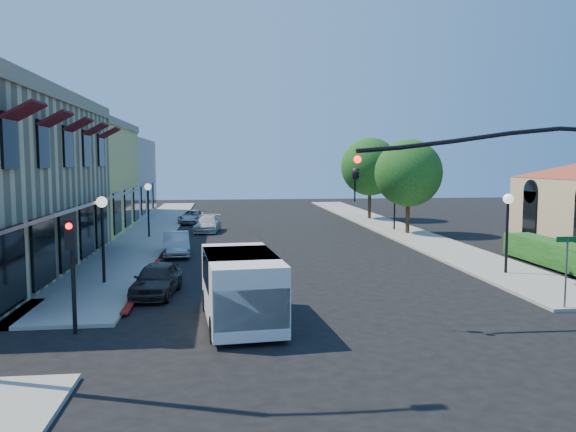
{
  "coord_description": "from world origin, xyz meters",
  "views": [
    {
      "loc": [
        -3.75,
        -14.84,
        4.91
      ],
      "look_at": [
        -0.93,
        9.16,
        2.6
      ],
      "focal_mm": 35.0,
      "sensor_mm": 36.0,
      "label": 1
    }
  ],
  "objects": [
    {
      "name": "secondary_signal",
      "position": [
        -8.0,
        1.41,
        2.32
      ],
      "size": [
        0.28,
        0.42,
        3.32
      ],
      "color": "black",
      "rests_on": "ground"
    },
    {
      "name": "street_tree_b",
      "position": [
        8.8,
        32.0,
        4.54
      ],
      "size": [
        4.94,
        4.94,
        7.02
      ],
      "color": "black",
      "rests_on": "ground"
    },
    {
      "name": "parked_car_d",
      "position": [
        -6.2,
        30.7,
        0.54
      ],
      "size": [
        2.24,
        4.08,
        1.08
      ],
      "primitive_type": "imported",
      "rotation": [
        0.0,
        0.0,
        -0.12
      ],
      "color": "#ADAFB2",
      "rests_on": "ground"
    },
    {
      "name": "signal_mast_arm",
      "position": [
        5.86,
        1.5,
        4.09
      ],
      "size": [
        8.01,
        0.39,
        6.0
      ],
      "color": "black",
      "rests_on": "ground"
    },
    {
      "name": "street_tree_a",
      "position": [
        8.8,
        22.0,
        4.19
      ],
      "size": [
        4.56,
        4.56,
        6.48
      ],
      "color": "black",
      "rests_on": "ground"
    },
    {
      "name": "street_name_sign",
      "position": [
        7.5,
        2.2,
        1.7
      ],
      "size": [
        0.8,
        0.06,
        2.5
      ],
      "color": "#595B5E",
      "rests_on": "ground"
    },
    {
      "name": "lamppost_left_far",
      "position": [
        -8.5,
        22.0,
        2.74
      ],
      "size": [
        0.44,
        0.44,
        3.57
      ],
      "color": "black",
      "rests_on": "ground"
    },
    {
      "name": "sidewalk_right",
      "position": [
        8.75,
        27.0,
        0.06
      ],
      "size": [
        3.5,
        50.0,
        0.12
      ],
      "primitive_type": "cube",
      "color": "gray",
      "rests_on": "ground"
    },
    {
      "name": "white_van",
      "position": [
        -3.21,
        1.95,
        1.24
      ],
      "size": [
        2.51,
        5.0,
        2.14
      ],
      "color": "silver",
      "rests_on": "ground"
    },
    {
      "name": "yellow_stucco_building",
      "position": [
        -15.5,
        26.0,
        3.8
      ],
      "size": [
        10.0,
        12.0,
        7.6
      ],
      "primitive_type": "cube",
      "color": "#E9D469",
      "rests_on": "ground"
    },
    {
      "name": "lamppost_left_near",
      "position": [
        -8.5,
        8.0,
        2.74
      ],
      "size": [
        0.44,
        0.44,
        3.57
      ],
      "color": "black",
      "rests_on": "ground"
    },
    {
      "name": "sidewalk_left",
      "position": [
        -8.75,
        27.0,
        0.06
      ],
      "size": [
        3.5,
        50.0,
        0.12
      ],
      "primitive_type": "cube",
      "color": "gray",
      "rests_on": "ground"
    },
    {
      "name": "parked_car_a",
      "position": [
        -6.2,
        6.0,
        0.61
      ],
      "size": [
        1.86,
        3.71,
        1.21
      ],
      "primitive_type": "imported",
      "rotation": [
        0.0,
        0.0,
        -0.13
      ],
      "color": "black",
      "rests_on": "ground"
    },
    {
      "name": "pink_stucco_building",
      "position": [
        -15.5,
        38.0,
        3.5
      ],
      "size": [
        10.0,
        12.0,
        7.0
      ],
      "primitive_type": "cube",
      "color": "beige",
      "rests_on": "ground"
    },
    {
      "name": "parked_car_b",
      "position": [
        -6.2,
        15.02,
        0.62
      ],
      "size": [
        1.67,
        3.88,
        1.24
      ],
      "primitive_type": "imported",
      "rotation": [
        0.0,
        0.0,
        0.09
      ],
      "color": "#9FA1A4",
      "rests_on": "ground"
    },
    {
      "name": "parked_car_c",
      "position": [
        -4.8,
        25.0,
        0.57
      ],
      "size": [
        2.07,
        4.11,
        1.14
      ],
      "primitive_type": "imported",
      "rotation": [
        0.0,
        0.0,
        -0.12
      ],
      "color": "beige",
      "rests_on": "ground"
    },
    {
      "name": "curb_red_strip",
      "position": [
        -6.9,
        8.0,
        0.0
      ],
      "size": [
        0.25,
        10.0,
        0.06
      ],
      "primitive_type": "cube",
      "color": "maroon",
      "rests_on": "ground"
    },
    {
      "name": "lamppost_right_far",
      "position": [
        8.5,
        24.0,
        2.74
      ],
      "size": [
        0.44,
        0.44,
        3.57
      ],
      "color": "black",
      "rests_on": "ground"
    },
    {
      "name": "hedge",
      "position": [
        11.7,
        9.0,
        0.0
      ],
      "size": [
        1.4,
        8.0,
        1.1
      ],
      "primitive_type": "cube",
      "color": "#133E11",
      "rests_on": "ground"
    },
    {
      "name": "ground",
      "position": [
        0.0,
        0.0,
        0.0
      ],
      "size": [
        120.0,
        120.0,
        0.0
      ],
      "primitive_type": "plane",
      "color": "black",
      "rests_on": "ground"
    },
    {
      "name": "lamppost_right_near",
      "position": [
        8.5,
        8.0,
        2.74
      ],
      "size": [
        0.44,
        0.44,
        3.57
      ],
      "color": "black",
      "rests_on": "ground"
    }
  ]
}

